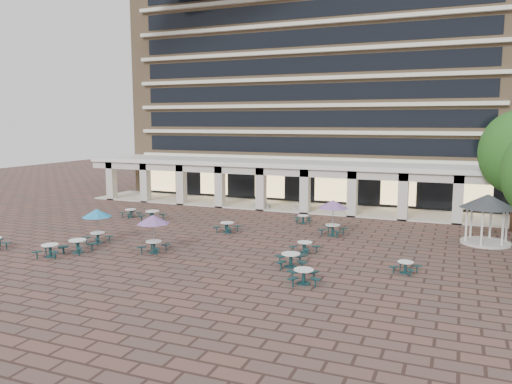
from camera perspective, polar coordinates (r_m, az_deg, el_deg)
ground at (r=34.35m, az=-3.78°, el=-5.66°), size 120.00×120.00×0.00m
apartment_building at (r=57.53m, az=7.51°, el=12.44°), size 40.00×15.50×25.20m
retail_arcade at (r=47.40m, az=4.02°, el=1.82°), size 42.00×6.60×4.40m
picnic_table_1 at (r=32.89m, az=-22.47°, el=-6.07°), size 2.02×2.02×0.76m
picnic_table_2 at (r=25.61m, az=5.47°, el=-9.43°), size 2.03×2.03×0.76m
picnic_table_3 at (r=28.41m, az=16.70°, el=-8.12°), size 1.68×1.68×0.64m
picnic_table_4 at (r=35.15m, az=-17.74°, el=-2.45°), size 2.00×2.00×2.31m
picnic_table_5 at (r=33.29m, az=-19.70°, el=-5.71°), size 1.83×1.83×0.81m
picnic_table_6 at (r=31.64m, az=-11.68°, el=-3.25°), size 2.06×2.06×2.38m
picnic_table_7 at (r=28.35m, az=4.00°, el=-7.63°), size 2.17×2.17×0.80m
picnic_table_8 at (r=44.08m, az=-14.14°, el=-2.28°), size 1.90×1.90×0.70m
picnic_table_9 at (r=37.01m, az=-3.32°, el=-3.94°), size 1.88×1.88×0.75m
picnic_table_10 at (r=31.41m, az=5.59°, el=-6.19°), size 1.91×1.91×0.71m
picnic_table_11 at (r=36.01m, az=8.81°, el=-1.55°), size 2.23×2.23×2.57m
picnic_table_12 at (r=41.98m, az=-11.75°, el=-2.58°), size 1.93×1.93×0.85m
picnic_table_13 at (r=40.33m, az=5.40°, el=-3.05°), size 1.73×1.73×0.66m
gazebo at (r=36.56m, az=24.95°, el=-1.55°), size 3.57×3.57×3.33m
planter_left at (r=46.71m, az=0.69°, el=-1.33°), size 1.50×0.74×1.27m
planter_right at (r=45.42m, az=5.36°, el=-1.56°), size 1.50×0.87×1.34m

